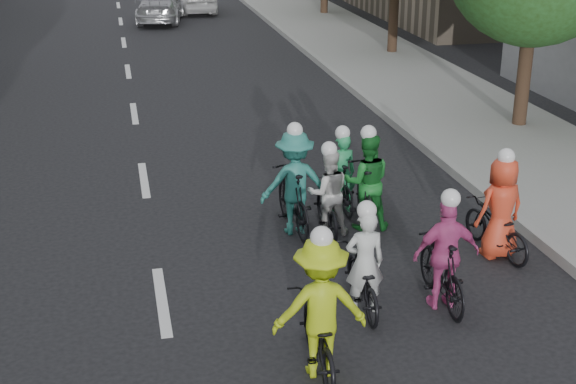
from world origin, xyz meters
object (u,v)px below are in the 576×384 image
object	(u,v)px
cyclist_2	(319,318)
cyclist_6	(327,201)
cyclist_7	(294,190)
cyclist_4	(498,218)
follow_car_lead	(160,7)
cyclist_5	(340,181)
cyclist_0	(363,274)
cyclist_3	(444,263)
cyclist_1	(365,189)

from	to	relation	value
cyclist_2	cyclist_6	world-z (taller)	cyclist_2
cyclist_6	cyclist_7	size ratio (longest dim) A/B	0.88
cyclist_2	cyclist_4	distance (m)	4.31
cyclist_6	follow_car_lead	world-z (taller)	cyclist_6
cyclist_4	cyclist_5	xyz separation A→B (m)	(-1.88, 2.29, -0.06)
cyclist_0	cyclist_3	size ratio (longest dim) A/B	0.94
cyclist_1	cyclist_5	bearing A→B (deg)	-64.58
cyclist_0	cyclist_3	world-z (taller)	cyclist_3
cyclist_5	cyclist_7	size ratio (longest dim) A/B	0.83
cyclist_1	follow_car_lead	bearing A→B (deg)	-74.41
cyclist_6	follow_car_lead	size ratio (longest dim) A/B	0.38
cyclist_5	follow_car_lead	size ratio (longest dim) A/B	0.36
cyclist_2	cyclist_4	xyz separation A→B (m)	(3.49, 2.52, -0.09)
cyclist_7	cyclist_1	bearing A→B (deg)	174.10
cyclist_2	cyclist_3	world-z (taller)	cyclist_2
cyclist_2	cyclist_7	distance (m)	4.12
cyclist_1	cyclist_4	xyz separation A→B (m)	(1.67, -1.49, -0.07)
cyclist_4	cyclist_6	bearing A→B (deg)	-40.76
cyclist_0	cyclist_3	xyz separation A→B (m)	(1.10, -0.12, 0.11)
cyclist_5	follow_car_lead	distance (m)	21.86
cyclist_4	cyclist_5	bearing A→B (deg)	-60.76
cyclist_3	follow_car_lead	xyz separation A→B (m)	(-2.08, 25.41, -0.00)
cyclist_0	cyclist_2	bearing A→B (deg)	57.30
follow_car_lead	cyclist_5	bearing A→B (deg)	104.47
cyclist_5	cyclist_6	size ratio (longest dim) A/B	0.95
cyclist_5	cyclist_6	distance (m)	1.01
cyclist_0	cyclist_2	size ratio (longest dim) A/B	0.86
follow_car_lead	cyclist_1	bearing A→B (deg)	104.83
cyclist_1	cyclist_6	world-z (taller)	cyclist_1
cyclist_7	cyclist_2	bearing A→B (deg)	78.45
cyclist_2	cyclist_1	bearing A→B (deg)	-112.00
cyclist_0	cyclist_7	distance (m)	2.78
cyclist_3	follow_car_lead	distance (m)	25.49
cyclist_7	follow_car_lead	bearing A→B (deg)	-91.26
cyclist_3	cyclist_5	distance (m)	3.63
cyclist_2	cyclist_5	bearing A→B (deg)	-106.14
cyclist_2	cyclist_3	bearing A→B (deg)	-147.25
cyclist_3	cyclist_4	world-z (taller)	cyclist_4
cyclist_5	follow_car_lead	bearing A→B (deg)	-88.46
cyclist_1	cyclist_4	distance (m)	2.24
cyclist_2	cyclist_4	size ratio (longest dim) A/B	1.07
cyclist_4	cyclist_6	size ratio (longest dim) A/B	1.06
cyclist_4	cyclist_0	bearing A→B (deg)	15.11
cyclist_1	cyclist_2	distance (m)	4.40
cyclist_4	cyclist_5	size ratio (longest dim) A/B	1.12
cyclist_3	cyclist_5	size ratio (longest dim) A/B	1.09
cyclist_5	cyclist_1	bearing A→B (deg)	101.74
cyclist_0	cyclist_4	world-z (taller)	cyclist_4
cyclist_1	cyclist_7	xyz separation A→B (m)	(-1.21, 0.06, 0.06)
cyclist_1	cyclist_3	xyz separation A→B (m)	(0.22, -2.81, -0.05)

